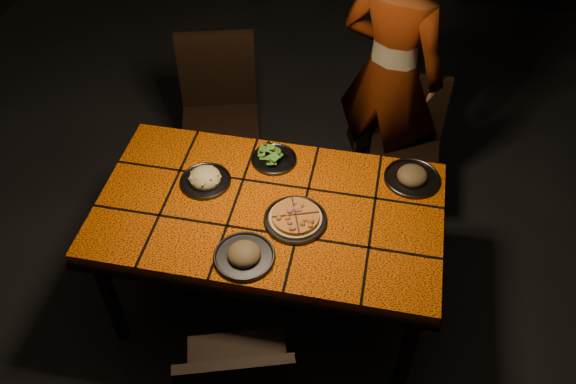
% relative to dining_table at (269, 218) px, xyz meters
% --- Properties ---
extents(room_shell, '(6.04, 7.04, 3.08)m').
position_rel_dining_table_xyz_m(room_shell, '(0.00, 0.00, 0.83)').
color(room_shell, black).
rests_on(room_shell, ground).
extents(dining_table, '(1.62, 0.92, 0.75)m').
position_rel_dining_table_xyz_m(dining_table, '(0.00, 0.00, 0.00)').
color(dining_table, '#E85C07').
rests_on(dining_table, ground).
extents(chair_far_left, '(0.56, 0.56, 1.00)m').
position_rel_dining_table_xyz_m(chair_far_left, '(-0.51, 0.90, -0.10)').
color(chair_far_left, black).
rests_on(chair_far_left, ground).
extents(chair_far_right, '(0.40, 0.40, 0.87)m').
position_rel_dining_table_xyz_m(chair_far_right, '(0.61, 0.91, -0.17)').
color(chair_far_right, black).
rests_on(chair_far_right, ground).
extents(diner, '(0.71, 0.58, 1.68)m').
position_rel_dining_table_xyz_m(diner, '(0.47, 1.03, 0.17)').
color(diner, brown).
rests_on(diner, ground).
extents(plate_pizza, '(0.31, 0.31, 0.04)m').
position_rel_dining_table_xyz_m(plate_pizza, '(0.14, -0.06, 0.10)').
color(plate_pizza, '#3E3D43').
rests_on(plate_pizza, dining_table).
extents(plate_pasta, '(0.25, 0.25, 0.08)m').
position_rel_dining_table_xyz_m(plate_pasta, '(-0.33, 0.10, 0.10)').
color(plate_pasta, '#3E3D43').
rests_on(plate_pasta, dining_table).
extents(plate_salad, '(0.23, 0.23, 0.07)m').
position_rel_dining_table_xyz_m(plate_salad, '(-0.04, 0.31, 0.10)').
color(plate_salad, '#3E3D43').
rests_on(plate_salad, dining_table).
extents(plate_mushroom_a, '(0.27, 0.27, 0.09)m').
position_rel_dining_table_xyz_m(plate_mushroom_a, '(-0.04, -0.31, 0.10)').
color(plate_mushroom_a, '#3E3D43').
rests_on(plate_mushroom_a, dining_table).
extents(plate_mushroom_b, '(0.27, 0.27, 0.09)m').
position_rel_dining_table_xyz_m(plate_mushroom_b, '(0.64, 0.31, 0.10)').
color(plate_mushroom_b, '#3E3D43').
rests_on(plate_mushroom_b, dining_table).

